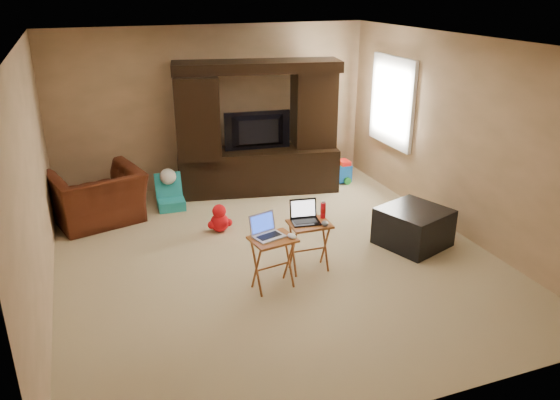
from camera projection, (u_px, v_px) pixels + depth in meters
name	position (u px, v px, depth m)	size (l,w,h in m)	color
floor	(274.00, 255.00, 6.60)	(5.50, 5.50, 0.00)	beige
ceiling	(273.00, 42.00, 5.67)	(5.50, 5.50, 0.00)	silver
wall_back	(214.00, 108.00, 8.53)	(5.00, 5.00, 0.00)	tan
wall_front	(409.00, 268.00, 3.75)	(5.00, 5.00, 0.00)	tan
wall_left	(33.00, 183.00, 5.33)	(5.50, 5.50, 0.00)	tan
wall_right	(458.00, 136.00, 6.95)	(5.50, 5.50, 0.00)	tan
window_pane	(393.00, 102.00, 8.23)	(1.20, 1.20, 0.00)	white
window_frame	(392.00, 102.00, 8.23)	(0.06, 1.14, 1.34)	white
entertainment_center	(258.00, 129.00, 8.29)	(2.46, 0.62, 2.01)	black
television	(259.00, 132.00, 8.27)	(1.02, 0.13, 0.59)	black
recliner	(98.00, 197.00, 7.39)	(1.13, 0.99, 0.73)	#4E2010
child_rocker	(170.00, 192.00, 7.89)	(0.38, 0.44, 0.51)	teal
plush_toy	(219.00, 218.00, 7.18)	(0.34, 0.29, 0.38)	red
push_toy	(334.00, 171.00, 8.93)	(0.55, 0.39, 0.41)	blue
ottoman	(413.00, 227.00, 6.80)	(0.74, 0.74, 0.48)	black
tray_table_left	(273.00, 263.00, 5.81)	(0.45, 0.36, 0.59)	#AB6329
tray_table_right	(309.00, 247.00, 6.17)	(0.45, 0.36, 0.59)	brown
laptop_left	(269.00, 227.00, 5.67)	(0.31, 0.26, 0.24)	silver
laptop_right	(306.00, 213.00, 6.03)	(0.31, 0.26, 0.24)	black
mouse_left	(292.00, 236.00, 5.69)	(0.08, 0.12, 0.05)	white
mouse_right	(325.00, 223.00, 5.99)	(0.08, 0.12, 0.05)	#3C3C41
water_bottle	(323.00, 210.00, 6.17)	(0.06, 0.06, 0.18)	red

